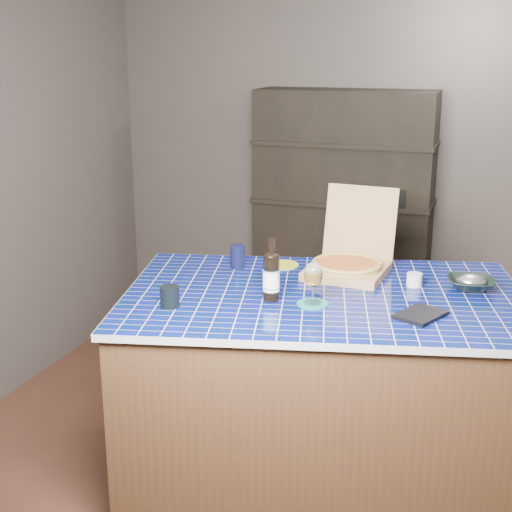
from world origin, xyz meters
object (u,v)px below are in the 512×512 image
at_px(wine_glass, 313,275).
at_px(dvd_case, 421,315).
at_px(kitchen_island, 321,392).
at_px(pizza_box, 348,263).
at_px(bowl, 471,284).
at_px(mead_bottle, 271,276).

distance_m(wine_glass, dvd_case, 0.48).
distance_m(kitchen_island, wine_glass, 0.65).
bearing_deg(dvd_case, pizza_box, 155.32).
bearing_deg(wine_glass, pizza_box, 83.63).
xyz_separation_m(pizza_box, bowl, (0.58, -0.05, -0.03)).
bearing_deg(pizza_box, mead_bottle, -112.00).
distance_m(kitchen_island, dvd_case, 0.69).
bearing_deg(mead_bottle, kitchen_island, 39.86).
height_order(wine_glass, dvd_case, wine_glass).
bearing_deg(dvd_case, wine_glass, -154.59).
bearing_deg(dvd_case, mead_bottle, -154.01).
bearing_deg(mead_bottle, wine_glass, 2.42).
xyz_separation_m(mead_bottle, bowl, (0.83, 0.44, -0.09)).
distance_m(pizza_box, bowl, 0.59).
xyz_separation_m(mead_bottle, dvd_case, (0.65, 0.01, -0.11)).
bearing_deg(mead_bottle, dvd_case, 0.99).
distance_m(kitchen_island, pizza_box, 0.64).
bearing_deg(wine_glass, kitchen_island, 85.66).
bearing_deg(bowl, wine_glass, -145.63).
bearing_deg(pizza_box, dvd_case, -45.49).
bearing_deg(wine_glass, bowl, 34.37).
height_order(kitchen_island, mead_bottle, mead_bottle).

